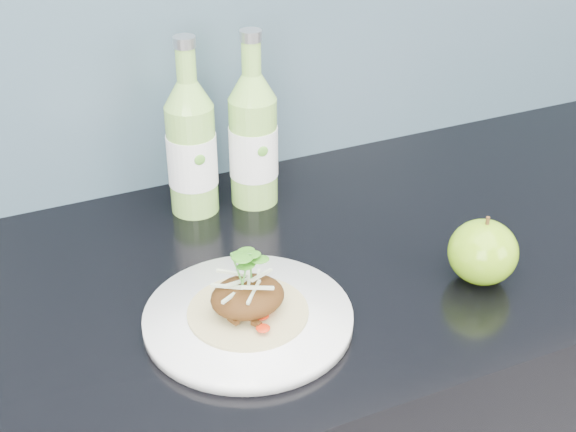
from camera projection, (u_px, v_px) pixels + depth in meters
name	position (u px, v px, depth m)	size (l,w,h in m)	color
dinner_plate	(248.00, 318.00, 0.97)	(0.27, 0.27, 0.02)	white
pork_taco	(247.00, 294.00, 0.95)	(0.15, 0.15, 0.10)	tan
green_apple	(483.00, 252.00, 1.03)	(0.10, 0.10, 0.10)	#5A9910
cider_bottle_left	(192.00, 148.00, 1.16)	(0.09, 0.09, 0.27)	#84BD4E
cider_bottle_right	(253.00, 140.00, 1.18)	(0.09, 0.09, 0.27)	#87C050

